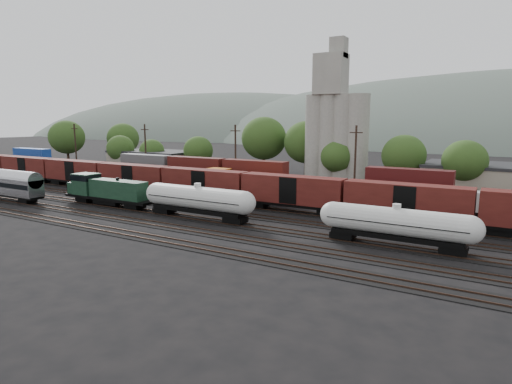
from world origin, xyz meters
The scene contains 13 objects.
ground centered at (0.00, 0.00, 0.00)m, with size 600.00×600.00×0.00m, color black.
tracks centered at (0.00, 0.00, 0.05)m, with size 180.00×33.20×0.20m.
green_locomotive centered at (-18.10, -5.00, 2.52)m, with size 16.64×2.94×4.40m.
tank_car_a centered at (-0.40, -5.00, 2.66)m, with size 17.09×3.06×4.48m.
tank_car_b centered at (24.75, -5.00, 2.52)m, with size 16.12×2.89×4.23m.
orange_locomotive centered at (-3.25, 10.00, 2.58)m, with size 18.11×3.02×4.53m.
boxcar_string centered at (16.11, 5.00, 3.12)m, with size 184.40×2.90×4.20m.
container_wall centered at (2.17, 15.00, 2.68)m, with size 160.00×2.60×5.80m.
grain_silo centered at (3.28, 36.00, 11.26)m, with size 13.40×5.00×29.00m.
industrial_sheds centered at (6.63, 35.25, 2.56)m, with size 119.38×17.26×5.10m.
tree_band centered at (-2.00, 35.88, 7.24)m, with size 162.23×22.04×13.68m.
utility_poles centered at (0.00, 22.00, 6.21)m, with size 122.20×0.36×12.00m.
distant_hills centered at (23.92, 260.00, -20.56)m, with size 860.00×286.00×130.00m.
Camera 1 is at (33.69, -48.49, 12.78)m, focal length 30.00 mm.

